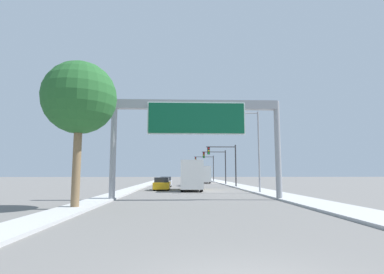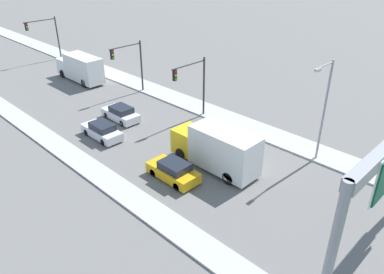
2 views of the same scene
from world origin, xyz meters
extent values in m
cube|color=#B2B2B2|center=(7.75, 60.00, 0.07)|extent=(3.00, 120.00, 0.15)
cube|color=#B2B2B2|center=(-7.25, 60.00, 0.07)|extent=(2.00, 120.00, 0.15)
cylinder|color=gray|center=(-6.45, 18.00, 3.91)|extent=(0.46, 0.46, 7.81)
cylinder|color=gray|center=(6.45, 18.00, 3.91)|extent=(0.46, 0.46, 7.81)
cube|color=gray|center=(0.00, 18.00, 7.46)|extent=(12.90, 0.60, 0.70)
cube|color=white|center=(0.00, 17.70, 6.33)|extent=(7.66, 0.08, 2.58)
cube|color=#0C5133|center=(0.00, 17.65, 6.33)|extent=(7.46, 0.16, 2.38)
cube|color=silver|center=(0.00, 43.17, 0.55)|extent=(1.81, 4.35, 0.75)
cube|color=#1E232D|center=(0.00, 42.95, 1.21)|extent=(1.59, 2.26, 0.57)
cylinder|color=black|center=(-0.80, 44.52, 0.32)|extent=(0.22, 0.64, 0.64)
cylinder|color=black|center=(0.80, 44.52, 0.32)|extent=(0.22, 0.64, 0.64)
cylinder|color=black|center=(-0.80, 41.82, 0.32)|extent=(0.22, 0.64, 0.64)
cylinder|color=black|center=(0.80, 41.82, 0.32)|extent=(0.22, 0.64, 0.64)
cube|color=gold|center=(-3.50, 31.62, 0.56)|extent=(1.90, 4.25, 0.78)
cube|color=#1E232D|center=(-3.50, 31.40, 1.25)|extent=(1.67, 2.21, 0.58)
cylinder|color=black|center=(-4.34, 32.93, 0.32)|extent=(0.22, 0.64, 0.64)
cylinder|color=black|center=(-2.66, 32.93, 0.32)|extent=(0.22, 0.64, 0.64)
cylinder|color=black|center=(-4.34, 30.30, 0.32)|extent=(0.22, 0.64, 0.64)
cylinder|color=black|center=(-2.66, 30.30, 0.32)|extent=(0.22, 0.64, 0.64)
cube|color=silver|center=(-3.50, 41.25, 0.55)|extent=(1.75, 4.44, 0.75)
cube|color=#1E232D|center=(-3.50, 41.03, 1.21)|extent=(1.54, 2.31, 0.57)
cylinder|color=black|center=(-4.27, 42.63, 0.32)|extent=(0.22, 0.64, 0.64)
cylinder|color=black|center=(-2.73, 42.63, 0.32)|extent=(0.22, 0.64, 0.64)
cylinder|color=black|center=(-4.27, 39.87, 0.32)|extent=(0.22, 0.64, 0.64)
cylinder|color=black|center=(-2.73, 39.87, 0.32)|extent=(0.22, 0.64, 0.64)
cube|color=white|center=(3.50, 59.71, 1.32)|extent=(2.13, 2.26, 2.03)
cube|color=silver|center=(3.50, 55.67, 1.86)|extent=(2.32, 5.82, 3.13)
cylinder|color=black|center=(2.48, 59.59, 0.50)|extent=(0.28, 1.00, 1.00)
cylinder|color=black|center=(4.52, 59.59, 0.50)|extent=(0.28, 1.00, 1.00)
cylinder|color=black|center=(2.48, 54.21, 0.50)|extent=(0.28, 1.00, 1.00)
cylinder|color=black|center=(4.52, 54.21, 0.50)|extent=(0.28, 1.00, 1.00)
cube|color=yellow|center=(0.00, 33.38, 1.34)|extent=(2.26, 2.15, 2.07)
cube|color=silver|center=(0.00, 29.54, 1.89)|extent=(2.46, 5.52, 3.19)
cylinder|color=black|center=(-1.09, 33.27, 0.50)|extent=(0.28, 1.00, 1.00)
cylinder|color=black|center=(1.09, 33.27, 0.50)|extent=(0.28, 1.00, 1.00)
cylinder|color=black|center=(-1.09, 28.16, 0.50)|extent=(0.28, 1.00, 1.00)
cylinder|color=black|center=(1.09, 28.16, 0.50)|extent=(0.28, 1.00, 1.00)
cylinder|color=#2D2D30|center=(6.75, 38.00, 3.07)|extent=(0.20, 0.20, 6.14)
cylinder|color=#2D2D30|center=(4.60, 38.00, 5.84)|extent=(4.29, 0.14, 0.14)
cube|color=black|center=(2.80, 38.00, 5.27)|extent=(0.35, 0.28, 1.05)
cylinder|color=red|center=(2.80, 37.84, 5.62)|extent=(0.22, 0.04, 0.22)
cylinder|color=yellow|center=(2.80, 37.84, 5.27)|extent=(0.22, 0.04, 0.22)
cylinder|color=green|center=(2.80, 37.84, 4.92)|extent=(0.22, 0.04, 0.22)
cylinder|color=#2D2D30|center=(6.75, 48.00, 3.05)|extent=(0.20, 0.20, 6.10)
cylinder|color=#2D2D30|center=(4.64, 48.00, 5.80)|extent=(4.22, 0.14, 0.14)
cube|color=black|center=(2.87, 48.00, 5.23)|extent=(0.35, 0.28, 1.05)
cylinder|color=red|center=(2.87, 47.84, 5.58)|extent=(0.22, 0.04, 0.22)
cylinder|color=yellow|center=(2.87, 47.84, 5.23)|extent=(0.22, 0.04, 0.22)
cylinder|color=green|center=(2.87, 47.84, 4.88)|extent=(0.22, 0.04, 0.22)
cylinder|color=#2D2D30|center=(6.75, 68.00, 3.14)|extent=(0.20, 0.20, 6.27)
cylinder|color=#2D2D30|center=(4.37, 68.00, 5.97)|extent=(4.76, 0.14, 0.14)
cube|color=black|center=(2.37, 68.00, 5.40)|extent=(0.35, 0.28, 1.05)
cylinder|color=red|center=(2.37, 67.84, 5.75)|extent=(0.22, 0.04, 0.22)
cylinder|color=yellow|center=(2.37, 67.84, 5.40)|extent=(0.22, 0.04, 0.22)
cylinder|color=green|center=(2.37, 67.84, 5.05)|extent=(0.22, 0.04, 0.22)
cylinder|color=brown|center=(-7.31, 12.51, 3.30)|extent=(0.47, 0.47, 6.59)
sphere|color=#235B28|center=(-7.31, 12.51, 6.59)|extent=(4.38, 4.38, 4.38)
cylinder|color=gray|center=(6.85, 25.26, 4.23)|extent=(0.18, 0.18, 8.46)
cylinder|color=gray|center=(5.73, 25.26, 8.31)|extent=(2.24, 0.12, 0.12)
cube|color=#B2B2A8|center=(4.61, 25.26, 8.21)|extent=(0.60, 0.28, 0.20)
camera|label=1|loc=(-1.19, -5.30, 2.09)|focal=28.00mm
camera|label=2|loc=(-19.49, 13.84, 16.21)|focal=35.00mm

